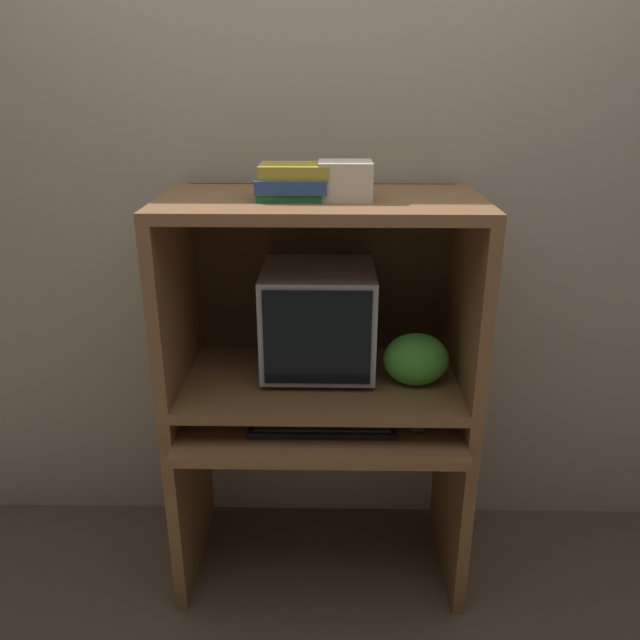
# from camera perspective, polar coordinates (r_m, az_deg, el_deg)

# --- Properties ---
(ground_plane) EXTENTS (12.00, 12.00, 0.00)m
(ground_plane) POSITION_cam_1_polar(r_m,az_deg,el_deg) (2.40, -0.05, -25.18)
(ground_plane) COLOR brown
(wall_back) EXTENTS (6.00, 0.06, 2.60)m
(wall_back) POSITION_cam_1_polar(r_m,az_deg,el_deg) (2.30, 0.22, 10.16)
(wall_back) COLOR #B2A893
(wall_back) RESTS_ON ground_plane
(desk_base) EXTENTS (1.00, 0.60, 0.67)m
(desk_base) POSITION_cam_1_polar(r_m,az_deg,el_deg) (2.29, 0.05, -13.64)
(desk_base) COLOR brown
(desk_base) RESTS_ON ground_plane
(desk_monitor_shelf) EXTENTS (1.00, 0.54, 0.11)m
(desk_monitor_shelf) POSITION_cam_1_polar(r_m,az_deg,el_deg) (2.16, 0.08, -5.88)
(desk_monitor_shelf) COLOR brown
(desk_monitor_shelf) RESTS_ON desk_base
(hutch_upper) EXTENTS (1.00, 0.54, 0.62)m
(hutch_upper) POSITION_cam_1_polar(r_m,az_deg,el_deg) (2.04, 0.10, 5.59)
(hutch_upper) COLOR brown
(hutch_upper) RESTS_ON desk_monitor_shelf
(crt_monitor) EXTENTS (0.38, 0.37, 0.37)m
(crt_monitor) POSITION_cam_1_polar(r_m,az_deg,el_deg) (2.13, -0.15, 0.11)
(crt_monitor) COLOR #B2B2B7
(crt_monitor) RESTS_ON desk_monitor_shelf
(keyboard) EXTENTS (0.48, 0.14, 0.03)m
(keyboard) POSITION_cam_1_polar(r_m,az_deg,el_deg) (2.07, 0.18, -9.61)
(keyboard) COLOR black
(keyboard) RESTS_ON desk_base
(mouse) EXTENTS (0.06, 0.04, 0.03)m
(mouse) POSITION_cam_1_polar(r_m,az_deg,el_deg) (2.08, 8.94, -9.75)
(mouse) COLOR #28282B
(mouse) RESTS_ON desk_base
(snack_bag) EXTENTS (0.22, 0.16, 0.18)m
(snack_bag) POSITION_cam_1_polar(r_m,az_deg,el_deg) (2.10, 8.77, -3.57)
(snack_bag) COLOR green
(snack_bag) RESTS_ON desk_monitor_shelf
(book_stack) EXTENTS (0.22, 0.16, 0.10)m
(book_stack) POSITION_cam_1_polar(r_m,az_deg,el_deg) (1.91, -2.52, 12.53)
(book_stack) COLOR #236638
(book_stack) RESTS_ON hutch_upper
(storage_box) EXTENTS (0.16, 0.14, 0.11)m
(storage_box) POSITION_cam_1_polar(r_m,az_deg,el_deg) (1.91, 2.31, 12.64)
(storage_box) COLOR beige
(storage_box) RESTS_ON hutch_upper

